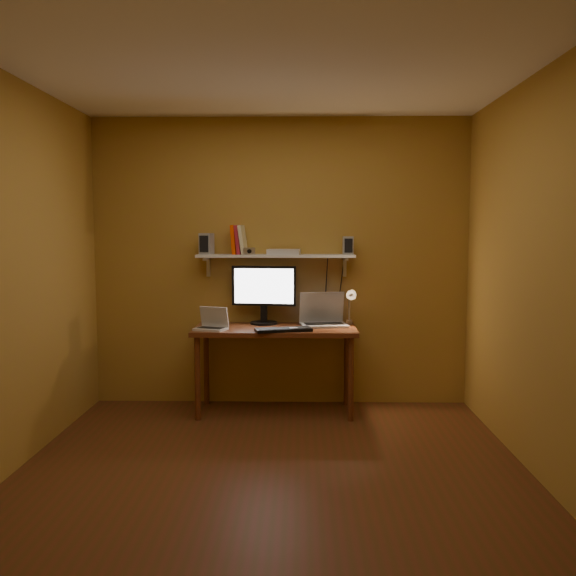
{
  "coord_description": "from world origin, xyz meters",
  "views": [
    {
      "loc": [
        0.18,
        -3.94,
        1.58
      ],
      "look_at": [
        0.08,
        1.18,
        1.1
      ],
      "focal_mm": 38.0,
      "sensor_mm": 36.0,
      "label": 1
    }
  ],
  "objects_px": {
    "mouse": "(294,329)",
    "speaker_left": "(207,244)",
    "laptop": "(323,317)",
    "router": "(284,252)",
    "desk": "(275,337)",
    "wall_shelf": "(276,256)",
    "desk_lamp": "(350,302)",
    "monitor": "(264,292)",
    "netbook": "(212,323)",
    "shelf_camera": "(249,251)",
    "speaker_right": "(348,245)",
    "keyboard": "(283,330)"
  },
  "relations": [
    {
      "from": "netbook",
      "to": "keyboard",
      "type": "height_order",
      "value": "netbook"
    },
    {
      "from": "desk",
      "to": "speaker_right",
      "type": "relative_size",
      "value": 8.8
    },
    {
      "from": "speaker_right",
      "to": "shelf_camera",
      "type": "distance_m",
      "value": 0.88
    },
    {
      "from": "monitor",
      "to": "router",
      "type": "bearing_deg",
      "value": 2.96
    },
    {
      "from": "monitor",
      "to": "keyboard",
      "type": "relative_size",
      "value": 1.23
    },
    {
      "from": "netbook",
      "to": "wall_shelf",
      "type": "bearing_deg",
      "value": 51.34
    },
    {
      "from": "desk_lamp",
      "to": "shelf_camera",
      "type": "height_order",
      "value": "shelf_camera"
    },
    {
      "from": "keyboard",
      "to": "router",
      "type": "distance_m",
      "value": 0.74
    },
    {
      "from": "wall_shelf",
      "to": "netbook",
      "type": "bearing_deg",
      "value": -148.13
    },
    {
      "from": "mouse",
      "to": "monitor",
      "type": "bearing_deg",
      "value": 114.74
    },
    {
      "from": "laptop",
      "to": "shelf_camera",
      "type": "xyz_separation_m",
      "value": [
        -0.65,
        -0.0,
        0.58
      ]
    },
    {
      "from": "monitor",
      "to": "wall_shelf",
      "type": "bearing_deg",
      "value": 6.22
    },
    {
      "from": "monitor",
      "to": "desk",
      "type": "bearing_deg",
      "value": -54.31
    },
    {
      "from": "desk",
      "to": "monitor",
      "type": "height_order",
      "value": "monitor"
    },
    {
      "from": "monitor",
      "to": "speaker_left",
      "type": "bearing_deg",
      "value": -173.17
    },
    {
      "from": "laptop",
      "to": "router",
      "type": "relative_size",
      "value": 1.52
    },
    {
      "from": "wall_shelf",
      "to": "speaker_right",
      "type": "xyz_separation_m",
      "value": [
        0.64,
        0.0,
        0.1
      ]
    },
    {
      "from": "speaker_left",
      "to": "laptop",
      "type": "bearing_deg",
      "value": 13.55
    },
    {
      "from": "speaker_left",
      "to": "desk_lamp",
      "type": "bearing_deg",
      "value": 13.98
    },
    {
      "from": "speaker_left",
      "to": "router",
      "type": "relative_size",
      "value": 0.66
    },
    {
      "from": "desk",
      "to": "speaker_right",
      "type": "bearing_deg",
      "value": 17.18
    },
    {
      "from": "shelf_camera",
      "to": "monitor",
      "type": "bearing_deg",
      "value": 28.37
    },
    {
      "from": "speaker_left",
      "to": "desk",
      "type": "bearing_deg",
      "value": -0.28
    },
    {
      "from": "laptop",
      "to": "desk_lamp",
      "type": "distance_m",
      "value": 0.28
    },
    {
      "from": "wall_shelf",
      "to": "mouse",
      "type": "relative_size",
      "value": 14.59
    },
    {
      "from": "monitor",
      "to": "desk_lamp",
      "type": "xyz_separation_m",
      "value": [
        0.77,
        -0.07,
        -0.08
      ]
    },
    {
      "from": "wall_shelf",
      "to": "shelf_camera",
      "type": "distance_m",
      "value": 0.25
    },
    {
      "from": "mouse",
      "to": "desk_lamp",
      "type": "distance_m",
      "value": 0.62
    },
    {
      "from": "desk",
      "to": "speaker_right",
      "type": "xyz_separation_m",
      "value": [
        0.64,
        0.2,
        0.79
      ]
    },
    {
      "from": "laptop",
      "to": "speaker_right",
      "type": "relative_size",
      "value": 2.74
    },
    {
      "from": "netbook",
      "to": "desk",
      "type": "bearing_deg",
      "value": 33.67
    },
    {
      "from": "wall_shelf",
      "to": "keyboard",
      "type": "distance_m",
      "value": 0.72
    },
    {
      "from": "wall_shelf",
      "to": "desk_lamp",
      "type": "xyz_separation_m",
      "value": [
        0.66,
        -0.07,
        -0.4
      ]
    },
    {
      "from": "desk_lamp",
      "to": "monitor",
      "type": "bearing_deg",
      "value": 174.93
    },
    {
      "from": "shelf_camera",
      "to": "speaker_right",
      "type": "bearing_deg",
      "value": 4.66
    },
    {
      "from": "desk",
      "to": "router",
      "type": "distance_m",
      "value": 0.76
    },
    {
      "from": "keyboard",
      "to": "desk_lamp",
      "type": "distance_m",
      "value": 0.7
    },
    {
      "from": "shelf_camera",
      "to": "router",
      "type": "relative_size",
      "value": 0.38
    },
    {
      "from": "mouse",
      "to": "speaker_left",
      "type": "xyz_separation_m",
      "value": [
        -0.78,
        0.39,
        0.7
      ]
    },
    {
      "from": "speaker_right",
      "to": "wall_shelf",
      "type": "bearing_deg",
      "value": 178.31
    },
    {
      "from": "netbook",
      "to": "mouse",
      "type": "relative_size",
      "value": 3.13
    },
    {
      "from": "netbook",
      "to": "router",
      "type": "relative_size",
      "value": 1.05
    },
    {
      "from": "wall_shelf",
      "to": "speaker_right",
      "type": "distance_m",
      "value": 0.65
    },
    {
      "from": "wall_shelf",
      "to": "speaker_left",
      "type": "bearing_deg",
      "value": -179.66
    },
    {
      "from": "monitor",
      "to": "desk_lamp",
      "type": "bearing_deg",
      "value": 1.31
    },
    {
      "from": "speaker_left",
      "to": "speaker_right",
      "type": "bearing_deg",
      "value": 17.21
    },
    {
      "from": "desk",
      "to": "wall_shelf",
      "type": "xyz_separation_m",
      "value": [
        0.0,
        0.19,
        0.69
      ]
    },
    {
      "from": "router",
      "to": "monitor",
      "type": "bearing_deg",
      "value": 176.58
    },
    {
      "from": "desk",
      "to": "keyboard",
      "type": "distance_m",
      "value": 0.24
    },
    {
      "from": "desk",
      "to": "desk_lamp",
      "type": "height_order",
      "value": "desk_lamp"
    }
  ]
}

